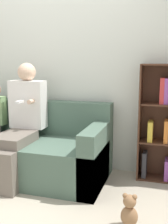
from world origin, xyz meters
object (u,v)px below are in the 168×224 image
Objects in this scene: adult_seated at (20,120)px; teddy_bear at (129,211)px; bookshelf at (161,126)px; couch at (18,149)px.

adult_seated is 1.63m from teddy_bear.
bookshelf is (1.57, 0.44, -0.06)m from adult_seated.
teddy_bear is at bearing -25.51° from adult_seated.
adult_seated is 1.63m from bookshelf.
adult_seated is at bearing -45.66° from couch.
bookshelf is 4.58× the size of teddy_bear.
couch is at bearing 152.84° from teddy_bear.
couch is at bearing -168.32° from bookshelf.
bookshelf is at bearing 11.68° from couch.
bookshelf is (1.67, 0.34, 0.34)m from couch.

